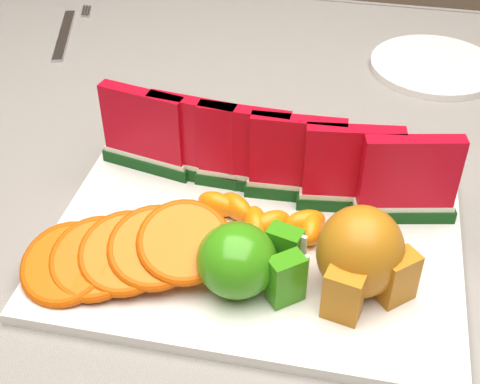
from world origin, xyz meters
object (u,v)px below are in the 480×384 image
at_px(apple_cluster, 245,261).
at_px(pear_cluster, 361,256).
at_px(platter, 256,237).
at_px(side_plate, 434,66).
at_px(fork, 67,32).

bearing_deg(apple_cluster, pear_cluster, 12.03).
height_order(platter, side_plate, platter).
height_order(pear_cluster, side_plate, pear_cluster).
bearing_deg(pear_cluster, fork, 136.50).
bearing_deg(apple_cluster, side_plate, 69.44).
height_order(platter, fork, platter).
xyz_separation_m(platter, apple_cluster, (0.00, -0.07, 0.04)).
xyz_separation_m(apple_cluster, side_plate, (0.18, 0.48, -0.04)).
xyz_separation_m(platter, fork, (-0.38, 0.40, -0.00)).
xyz_separation_m(platter, pear_cluster, (0.10, -0.05, 0.04)).
bearing_deg(fork, platter, -47.01).
height_order(pear_cluster, fork, pear_cluster).
bearing_deg(side_plate, platter, -114.29).
xyz_separation_m(pear_cluster, side_plate, (0.08, 0.45, -0.05)).
bearing_deg(platter, fork, 132.99).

